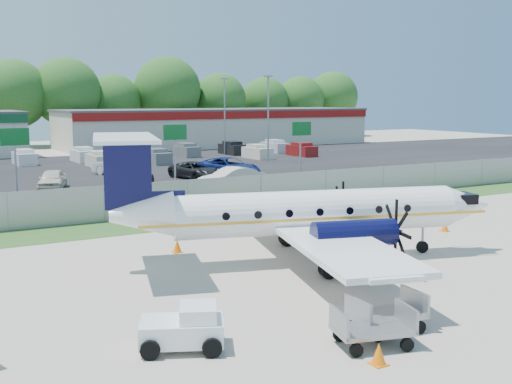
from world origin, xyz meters
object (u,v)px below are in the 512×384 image
pushback_tug (186,328)px  baggage_cart_near (387,314)px  aircraft (307,212)px  baggage_cart_far (373,328)px

pushback_tug → baggage_cart_near: size_ratio=1.18×
pushback_tug → baggage_cart_near: 5.86m
aircraft → baggage_cart_near: (-2.71, -8.01, -1.53)m
aircraft → baggage_cart_near: bearing=-108.7°
aircraft → baggage_cart_far: 9.63m
pushback_tug → baggage_cart_near: bearing=-17.3°
aircraft → baggage_cart_far: size_ratio=7.36×
baggage_cart_far → baggage_cart_near: bearing=32.0°
pushback_tug → baggage_cart_far: (4.48, -2.44, -0.06)m
pushback_tug → aircraft: bearing=37.1°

